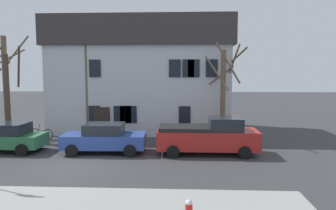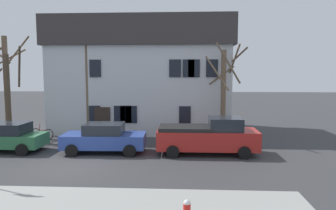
{
  "view_description": "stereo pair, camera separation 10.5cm",
  "coord_description": "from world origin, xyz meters",
  "px_view_note": "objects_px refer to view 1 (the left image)",
  "views": [
    {
      "loc": [
        5.24,
        -14.39,
        4.49
      ],
      "look_at": [
        4.36,
        4.12,
        2.59
      ],
      "focal_mm": 33.52,
      "sensor_mm": 36.0,
      "label": 1
    },
    {
      "loc": [
        5.35,
        -14.39,
        4.49
      ],
      "look_at": [
        4.36,
        4.12,
        2.59
      ],
      "focal_mm": 33.52,
      "sensor_mm": 36.0,
      "label": 2
    }
  ],
  "objects_px": {
    "tree_bare_mid": "(6,93)",
    "car_green_wagon": "(4,137)",
    "tree_bare_end": "(224,90)",
    "tree_bare_far": "(88,87)",
    "pickup_truck_red": "(208,136)",
    "bicycle_leaning": "(42,134)",
    "tree_bare_near": "(5,81)",
    "car_blue_sedan": "(104,138)",
    "building_main": "(142,75)"
  },
  "relations": [
    {
      "from": "tree_bare_near",
      "to": "tree_bare_mid",
      "type": "height_order",
      "value": "tree_bare_near"
    },
    {
      "from": "car_blue_sedan",
      "to": "tree_bare_end",
      "type": "bearing_deg",
      "value": 26.84
    },
    {
      "from": "tree_bare_far",
      "to": "car_green_wagon",
      "type": "relative_size",
      "value": 1.47
    },
    {
      "from": "car_green_wagon",
      "to": "bicycle_leaning",
      "type": "bearing_deg",
      "value": 79.93
    },
    {
      "from": "tree_bare_end",
      "to": "car_blue_sedan",
      "type": "bearing_deg",
      "value": -153.16
    },
    {
      "from": "tree_bare_near",
      "to": "tree_bare_end",
      "type": "distance_m",
      "value": 15.44
    },
    {
      "from": "building_main",
      "to": "car_blue_sedan",
      "type": "relative_size",
      "value": 2.93
    },
    {
      "from": "car_green_wagon",
      "to": "car_blue_sedan",
      "type": "height_order",
      "value": "car_blue_sedan"
    },
    {
      "from": "tree_bare_far",
      "to": "pickup_truck_red",
      "type": "height_order",
      "value": "tree_bare_far"
    },
    {
      "from": "tree_bare_near",
      "to": "pickup_truck_red",
      "type": "distance_m",
      "value": 15.16
    },
    {
      "from": "building_main",
      "to": "car_green_wagon",
      "type": "xyz_separation_m",
      "value": [
        -6.98,
        -7.6,
        -3.49
      ]
    },
    {
      "from": "tree_bare_mid",
      "to": "tree_bare_end",
      "type": "relative_size",
      "value": 0.99
    },
    {
      "from": "car_green_wagon",
      "to": "building_main",
      "type": "bearing_deg",
      "value": 47.42
    },
    {
      "from": "building_main",
      "to": "tree_bare_far",
      "type": "relative_size",
      "value": 2.08
    },
    {
      "from": "tree_bare_near",
      "to": "tree_bare_far",
      "type": "distance_m",
      "value": 6.0
    },
    {
      "from": "tree_bare_end",
      "to": "pickup_truck_red",
      "type": "xyz_separation_m",
      "value": [
        -1.27,
        -3.58,
        -2.4
      ]
    },
    {
      "from": "tree_bare_far",
      "to": "pickup_truck_red",
      "type": "relative_size",
      "value": 1.19
    },
    {
      "from": "tree_bare_near",
      "to": "car_blue_sedan",
      "type": "bearing_deg",
      "value": -29.63
    },
    {
      "from": "car_green_wagon",
      "to": "car_blue_sedan",
      "type": "relative_size",
      "value": 0.96
    },
    {
      "from": "car_green_wagon",
      "to": "tree_bare_end",
      "type": "bearing_deg",
      "value": 15.7
    },
    {
      "from": "tree_bare_mid",
      "to": "tree_bare_far",
      "type": "relative_size",
      "value": 0.97
    },
    {
      "from": "tree_bare_far",
      "to": "car_green_wagon",
      "type": "height_order",
      "value": "tree_bare_far"
    },
    {
      "from": "tree_bare_mid",
      "to": "car_green_wagon",
      "type": "bearing_deg",
      "value": -63.11
    },
    {
      "from": "tree_bare_near",
      "to": "car_green_wagon",
      "type": "xyz_separation_m",
      "value": [
        2.5,
        -4.75,
        -3.04
      ]
    },
    {
      "from": "car_blue_sedan",
      "to": "car_green_wagon",
      "type": "bearing_deg",
      "value": -179.68
    },
    {
      "from": "building_main",
      "to": "tree_bare_far",
      "type": "bearing_deg",
      "value": -140.44
    },
    {
      "from": "tree_bare_mid",
      "to": "tree_bare_far",
      "type": "distance_m",
      "value": 5.35
    },
    {
      "from": "tree_bare_near",
      "to": "tree_bare_far",
      "type": "bearing_deg",
      "value": -0.34
    },
    {
      "from": "car_green_wagon",
      "to": "tree_bare_far",
      "type": "bearing_deg",
      "value": 53.48
    },
    {
      "from": "pickup_truck_red",
      "to": "bicycle_leaning",
      "type": "distance_m",
      "value": 11.54
    },
    {
      "from": "car_green_wagon",
      "to": "bicycle_leaning",
      "type": "xyz_separation_m",
      "value": [
        0.61,
        3.45,
        -0.5
      ]
    },
    {
      "from": "tree_bare_far",
      "to": "car_blue_sedan",
      "type": "bearing_deg",
      "value": -63.75
    },
    {
      "from": "tree_bare_end",
      "to": "car_green_wagon",
      "type": "xyz_separation_m",
      "value": [
        -12.9,
        -3.62,
        -2.53
      ]
    },
    {
      "from": "tree_bare_mid",
      "to": "tree_bare_far",
      "type": "xyz_separation_m",
      "value": [
        5.13,
        1.47,
        0.31
      ]
    },
    {
      "from": "tree_bare_mid",
      "to": "bicycle_leaning",
      "type": "relative_size",
      "value": 3.7
    },
    {
      "from": "tree_bare_end",
      "to": "car_blue_sedan",
      "type": "relative_size",
      "value": 1.37
    },
    {
      "from": "tree_bare_near",
      "to": "pickup_truck_red",
      "type": "xyz_separation_m",
      "value": [
        14.12,
        -4.71,
        -2.91
      ]
    },
    {
      "from": "tree_bare_end",
      "to": "car_blue_sedan",
      "type": "height_order",
      "value": "tree_bare_end"
    },
    {
      "from": "car_green_wagon",
      "to": "tree_bare_mid",
      "type": "bearing_deg",
      "value": 116.89
    },
    {
      "from": "pickup_truck_red",
      "to": "tree_bare_mid",
      "type": "bearing_deg",
      "value": 166.42
    },
    {
      "from": "building_main",
      "to": "tree_bare_far",
      "type": "xyz_separation_m",
      "value": [
        -3.49,
        -2.88,
        -0.86
      ]
    },
    {
      "from": "building_main",
      "to": "pickup_truck_red",
      "type": "bearing_deg",
      "value": -58.44
    },
    {
      "from": "pickup_truck_red",
      "to": "bicycle_leaning",
      "type": "bearing_deg",
      "value": 162.77
    },
    {
      "from": "tree_bare_mid",
      "to": "car_blue_sedan",
      "type": "relative_size",
      "value": 1.36
    },
    {
      "from": "bicycle_leaning",
      "to": "tree_bare_near",
      "type": "bearing_deg",
      "value": 157.4
    },
    {
      "from": "bicycle_leaning",
      "to": "car_green_wagon",
      "type": "bearing_deg",
      "value": -100.07
    },
    {
      "from": "tree_bare_mid",
      "to": "tree_bare_end",
      "type": "bearing_deg",
      "value": 1.49
    },
    {
      "from": "tree_bare_end",
      "to": "car_green_wagon",
      "type": "relative_size",
      "value": 1.43
    },
    {
      "from": "car_blue_sedan",
      "to": "tree_bare_near",
      "type": "bearing_deg",
      "value": 150.37
    },
    {
      "from": "tree_bare_near",
      "to": "car_blue_sedan",
      "type": "relative_size",
      "value": 1.54
    }
  ]
}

